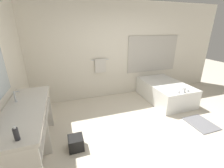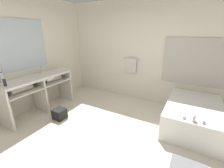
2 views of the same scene
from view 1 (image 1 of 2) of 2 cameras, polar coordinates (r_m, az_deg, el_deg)
ground_plane at (r=3.05m, az=12.87°, el=-20.87°), size 16.00×16.00×0.00m
wall_back_with_blinds at (r=4.39m, az=-0.33°, el=12.17°), size 7.40×0.13×2.70m
vanity_counter at (r=2.65m, az=-29.31°, el=-11.98°), size 0.57×1.67×0.91m
sink_faucet at (r=2.75m, az=-32.96°, el=-4.15°), size 0.09×0.04×0.18m
bathtub at (r=4.61m, az=19.38°, el=-2.36°), size 1.02×1.57×0.64m
soap_dispenser at (r=1.88m, az=-32.68°, el=-15.72°), size 0.05×0.05×0.17m
waste_bin at (r=2.87m, az=-13.56°, el=-20.97°), size 0.25×0.25×0.23m
bath_mat at (r=3.95m, az=30.72°, el=-12.81°), size 0.51×0.61×0.02m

